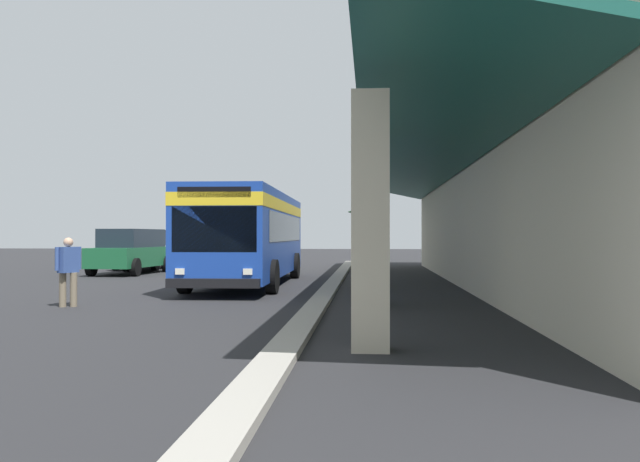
{
  "coord_description": "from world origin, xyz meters",
  "views": [
    {
      "loc": [
        19.61,
        4.48,
        1.69
      ],
      "look_at": [
        -0.01,
        2.95,
        1.83
      ],
      "focal_mm": 35.73,
      "sensor_mm": 36.0,
      "label": 1
    }
  ],
  "objects_px": {
    "pedestrian": "(68,268)",
    "potted_palm": "(363,257)",
    "transit_bus": "(250,231)",
    "parked_suv_silver": "(148,249)",
    "parked_suv_green": "(131,251)"
  },
  "relations": [
    {
      "from": "parked_suv_green",
      "to": "pedestrian",
      "type": "xyz_separation_m",
      "value": [
        12.76,
        3.37,
        -0.1
      ]
    },
    {
      "from": "parked_suv_green",
      "to": "transit_bus",
      "type": "bearing_deg",
      "value": 49.25
    },
    {
      "from": "transit_bus",
      "to": "potted_palm",
      "type": "relative_size",
      "value": 3.76
    },
    {
      "from": "transit_bus",
      "to": "parked_suv_green",
      "type": "height_order",
      "value": "transit_bus"
    },
    {
      "from": "parked_suv_silver",
      "to": "pedestrian",
      "type": "relative_size",
      "value": 2.94
    },
    {
      "from": "transit_bus",
      "to": "pedestrian",
      "type": "bearing_deg",
      "value": -22.05
    },
    {
      "from": "parked_suv_green",
      "to": "potted_palm",
      "type": "bearing_deg",
      "value": 105.97
    },
    {
      "from": "transit_bus",
      "to": "pedestrian",
      "type": "relative_size",
      "value": 6.87
    },
    {
      "from": "parked_suv_silver",
      "to": "parked_suv_green",
      "type": "xyz_separation_m",
      "value": [
        4.28,
        0.77,
        0.0
      ]
    },
    {
      "from": "pedestrian",
      "to": "potted_palm",
      "type": "distance_m",
      "value": 17.08
    },
    {
      "from": "transit_bus",
      "to": "pedestrian",
      "type": "xyz_separation_m",
      "value": [
        7.31,
        -2.96,
        -0.94
      ]
    },
    {
      "from": "parked_suv_green",
      "to": "pedestrian",
      "type": "relative_size",
      "value": 3.01
    },
    {
      "from": "parked_suv_green",
      "to": "pedestrian",
      "type": "bearing_deg",
      "value": 14.77
    },
    {
      "from": "potted_palm",
      "to": "parked_suv_silver",
      "type": "bearing_deg",
      "value": -97.14
    },
    {
      "from": "transit_bus",
      "to": "pedestrian",
      "type": "height_order",
      "value": "transit_bus"
    }
  ]
}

